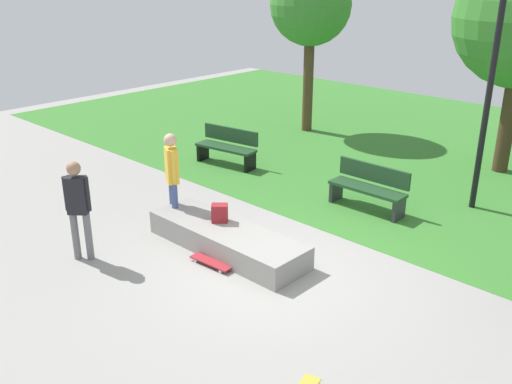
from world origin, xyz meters
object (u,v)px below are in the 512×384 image
at_px(skater_watching, 172,172).
at_px(lamp_post, 492,77).
at_px(backpack_on_ledge, 220,213).
at_px(skater_performing_trick, 78,203).
at_px(park_bench_by_oak, 369,186).
at_px(skateboard_by_ledge, 211,262).
at_px(tree_tall_oak, 311,6).
at_px(park_bench_far_left, 227,146).
at_px(concrete_ledge, 227,239).

relative_size(skater_watching, lamp_post, 0.41).
xyz_separation_m(backpack_on_ledge, skater_performing_trick, (-1.23, -1.98, 0.44)).
bearing_deg(skater_watching, park_bench_by_oak, 55.23).
xyz_separation_m(skateboard_by_ledge, tree_tall_oak, (-4.07, 7.61, 3.50)).
height_order(park_bench_by_oak, lamp_post, lamp_post).
height_order(skater_watching, park_bench_by_oak, skater_watching).
xyz_separation_m(park_bench_far_left, park_bench_by_oak, (4.06, 0.03, 0.00)).
relative_size(concrete_ledge, skateboard_by_ledge, 3.79).
height_order(concrete_ledge, park_bench_by_oak, park_bench_by_oak).
xyz_separation_m(skateboard_by_ledge, park_bench_by_oak, (0.56, 3.79, 0.42)).
bearing_deg(park_bench_far_left, park_bench_by_oak, 0.35).
bearing_deg(park_bench_far_left, skater_watching, -59.83).
bearing_deg(skater_performing_trick, backpack_on_ledge, 58.21).
xyz_separation_m(backpack_on_ledge, skateboard_by_ledge, (0.50, -0.68, -0.51)).
distance_m(skater_watching, skateboard_by_ledge, 2.03).
relative_size(skater_performing_trick, tree_tall_oak, 0.36).
xyz_separation_m(skater_watching, skateboard_by_ledge, (1.66, -0.59, -1.00)).
relative_size(concrete_ledge, park_bench_by_oak, 1.92).
height_order(park_bench_by_oak, tree_tall_oak, tree_tall_oak).
bearing_deg(backpack_on_ledge, park_bench_far_left, 91.69).
height_order(concrete_ledge, skater_performing_trick, skater_performing_trick).
xyz_separation_m(backpack_on_ledge, skater_watching, (-1.16, -0.09, 0.49)).
height_order(backpack_on_ledge, park_bench_by_oak, park_bench_by_oak).
height_order(concrete_ledge, tree_tall_oak, tree_tall_oak).
bearing_deg(lamp_post, skater_performing_trick, -119.84).
relative_size(skater_performing_trick, skateboard_by_ledge, 2.12).
relative_size(skateboard_by_ledge, tree_tall_oak, 0.17).
relative_size(park_bench_far_left, tree_tall_oak, 0.35).
xyz_separation_m(concrete_ledge, park_bench_by_oak, (0.78, 3.22, 0.27)).
bearing_deg(concrete_ledge, lamp_post, 64.29).
xyz_separation_m(skater_performing_trick, lamp_post, (3.80, 6.63, 1.65)).
bearing_deg(tree_tall_oak, skater_performing_trick, -75.27).
distance_m(skater_performing_trick, park_bench_far_left, 5.39).
distance_m(park_bench_far_left, park_bench_by_oak, 4.06).
height_order(backpack_on_ledge, skater_watching, skater_watching).
xyz_separation_m(skater_watching, lamp_post, (3.73, 4.74, 1.59)).
bearing_deg(concrete_ledge, tree_tall_oak, 118.71).
xyz_separation_m(skater_performing_trick, tree_tall_oak, (-2.34, 8.91, 2.55)).
xyz_separation_m(concrete_ledge, skater_watching, (-1.44, 0.02, 0.86)).
distance_m(concrete_ledge, skater_performing_trick, 2.54).
distance_m(concrete_ledge, park_bench_far_left, 4.59).
bearing_deg(tree_tall_oak, concrete_ledge, -61.29).
xyz_separation_m(concrete_ledge, lamp_post, (2.29, 4.76, 2.45)).
bearing_deg(park_bench_by_oak, skater_performing_trick, -114.26).
bearing_deg(skater_watching, backpack_on_ledge, 4.65).
distance_m(backpack_on_ledge, skateboard_by_ledge, 0.99).
bearing_deg(skater_watching, lamp_post, 51.79).
relative_size(backpack_on_ledge, park_bench_far_left, 0.19).
relative_size(skater_performing_trick, park_bench_far_left, 1.04).
distance_m(skater_performing_trick, skateboard_by_ledge, 2.36).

